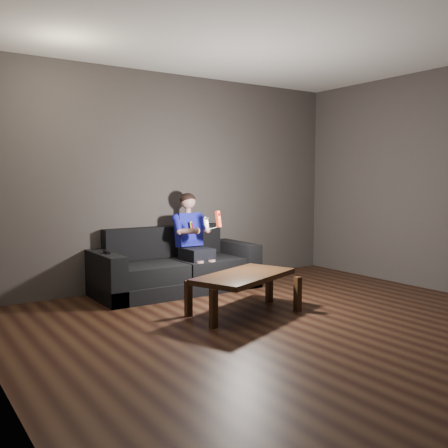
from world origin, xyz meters
TOP-DOWN VIEW (x-y plane):
  - floor at (0.00, 0.00)m, footprint 5.00×5.00m
  - back_wall at (0.00, 2.50)m, footprint 5.00×0.04m
  - left_wall at (-2.50, 0.00)m, footprint 0.04×5.00m
  - ceiling at (0.00, 0.00)m, footprint 5.00×5.00m
  - sofa at (-0.19, 2.13)m, footprint 2.00×0.86m
  - child at (0.04, 2.08)m, footprint 0.47×0.57m
  - wii_remote_red at (0.13, 1.64)m, footprint 0.06×0.08m
  - nunchuk_white at (-0.04, 1.64)m, footprint 0.07×0.10m
  - wii_remote_black at (-1.09, 2.05)m, footprint 0.04×0.15m
  - coffee_table at (-0.11, 0.80)m, footprint 1.27×0.94m

SIDE VIEW (x-z plane):
  - floor at x=0.00m, z-range 0.00..0.00m
  - sofa at x=-0.19m, z-range -0.13..0.64m
  - coffee_table at x=-0.11m, z-range 0.15..0.57m
  - wii_remote_black at x=-1.09m, z-range 0.54..0.57m
  - child at x=0.04m, z-range 0.12..1.26m
  - nunchuk_white at x=-0.04m, z-range 0.79..0.94m
  - wii_remote_red at x=0.13m, z-range 0.80..1.00m
  - back_wall at x=0.00m, z-range 0.00..2.70m
  - left_wall at x=-2.50m, z-range 0.00..2.70m
  - ceiling at x=0.00m, z-range 2.69..2.71m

